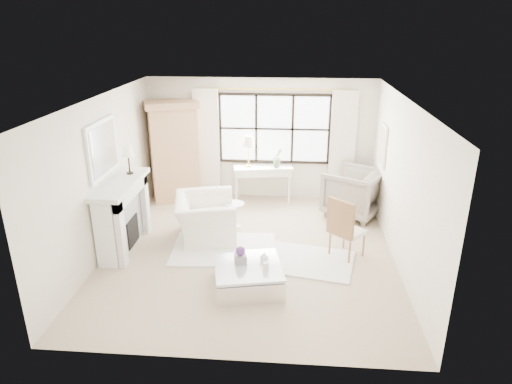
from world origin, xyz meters
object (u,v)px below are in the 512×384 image
at_px(console_table, 263,183).
at_px(coffee_table, 248,277).
at_px(club_armchair, 205,218).
at_px(armoire, 174,151).

distance_m(console_table, coffee_table, 3.62).
height_order(club_armchair, coffee_table, club_armchair).
bearing_deg(console_table, club_armchair, -125.25).
bearing_deg(armoire, console_table, -19.58).
height_order(armoire, club_armchair, armoire).
height_order(console_table, coffee_table, console_table).
bearing_deg(coffee_table, club_armchair, 108.47).
bearing_deg(armoire, coffee_table, -82.62).
xyz_separation_m(armoire, club_armchair, (1.03, -1.90, -0.74)).
xyz_separation_m(armoire, coffee_table, (1.99, -3.53, -0.96)).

